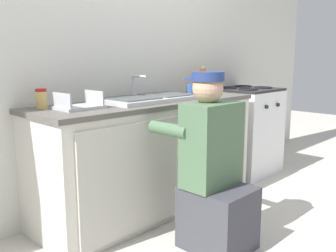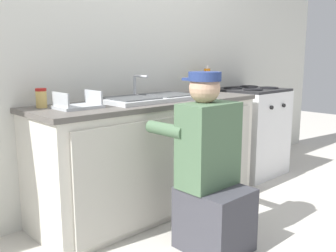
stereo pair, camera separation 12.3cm
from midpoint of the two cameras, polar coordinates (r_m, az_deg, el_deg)
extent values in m
plane|color=beige|center=(2.90, 2.64, -13.83)|extent=(12.00, 12.00, 0.00)
cube|color=silver|center=(3.13, -5.91, 11.50)|extent=(6.00, 0.10, 2.50)
cube|color=silver|center=(2.96, -1.47, -4.75)|extent=(1.86, 0.60, 0.83)
cube|color=beige|center=(2.46, -4.42, -8.01)|extent=(0.82, 0.02, 0.73)
cube|color=beige|center=(3.07, 8.71, -4.31)|extent=(0.82, 0.02, 0.73)
cube|color=#5B5651|center=(2.88, -1.51, 3.57)|extent=(1.90, 0.62, 0.03)
cube|color=silver|center=(2.87, -1.51, 4.21)|extent=(0.80, 0.44, 0.03)
cube|color=#4C4F51|center=(2.75, -4.48, 4.29)|extent=(0.33, 0.35, 0.01)
cube|color=#4C4F51|center=(3.00, 1.21, 4.84)|extent=(0.33, 0.35, 0.01)
cylinder|color=#B7BABF|center=(3.01, -3.94, 5.91)|extent=(0.02, 0.02, 0.18)
cylinder|color=#B7BABF|center=(2.94, -2.97, 7.57)|extent=(0.02, 0.16, 0.02)
cube|color=white|center=(3.95, 13.14, -0.96)|extent=(0.63, 0.60, 0.85)
cube|color=#262628|center=(3.89, 13.41, 5.40)|extent=(0.61, 0.59, 0.02)
torus|color=black|center=(3.70, 13.77, 5.42)|extent=(0.19, 0.19, 0.02)
torus|color=black|center=(3.94, 16.02, 5.61)|extent=(0.19, 0.19, 0.02)
torus|color=black|center=(3.84, 10.76, 5.71)|extent=(0.19, 0.19, 0.02)
torus|color=black|center=(4.07, 13.11, 5.88)|extent=(0.19, 0.19, 0.02)
cylinder|color=black|center=(3.65, 16.45, 2.72)|extent=(0.04, 0.02, 0.04)
cylinder|color=black|center=(3.83, 18.12, 2.99)|extent=(0.04, 0.02, 0.04)
cube|color=#3F3F47|center=(2.43, 8.57, -13.76)|extent=(0.36, 0.40, 0.40)
cube|color=#4C6B4C|center=(2.31, 7.71, -2.90)|extent=(0.38, 0.22, 0.52)
sphere|color=tan|center=(2.29, 7.15, 5.72)|extent=(0.19, 0.19, 0.19)
cylinder|color=navy|center=(2.28, 7.19, 7.51)|extent=(0.20, 0.20, 0.06)
cube|color=navy|center=(2.34, 5.55, 7.14)|extent=(0.13, 0.09, 0.02)
cylinder|color=#4C6B4C|center=(2.30, 1.23, -0.55)|extent=(0.08, 0.30, 0.08)
cylinder|color=#4C6B4C|center=(2.55, 6.70, 0.45)|extent=(0.08, 0.30, 0.08)
cube|color=black|center=(3.48, 6.72, 5.08)|extent=(0.07, 0.14, 0.01)
cube|color=green|center=(3.48, 6.72, 5.18)|extent=(0.06, 0.12, 0.00)
cube|color=#B2B7BC|center=(2.49, -12.22, 2.88)|extent=(0.28, 0.22, 0.02)
cube|color=#B2B7BC|center=(2.42, -14.67, 3.77)|extent=(0.01, 0.21, 0.10)
cube|color=#B2B7BC|center=(2.55, -9.96, 4.26)|extent=(0.01, 0.21, 0.10)
cylinder|color=#DBB760|center=(2.57, -17.45, 3.88)|extent=(0.07, 0.07, 0.11)
cylinder|color=#B21E19|center=(2.56, -17.53, 5.30)|extent=(0.07, 0.07, 0.02)
cylinder|color=#335699|center=(3.31, 5.04, 5.57)|extent=(0.08, 0.08, 0.09)
torus|color=#335699|center=(3.35, 5.71, 5.71)|extent=(0.06, 0.01, 0.06)
cylinder|color=orange|center=(3.59, 6.93, 6.93)|extent=(0.06, 0.06, 0.22)
cylinder|color=white|center=(3.59, 6.98, 8.92)|extent=(0.03, 0.03, 0.03)
camera|label=1|loc=(0.06, -88.73, 0.24)|focal=40.00mm
camera|label=2|loc=(0.06, 91.27, -0.24)|focal=40.00mm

